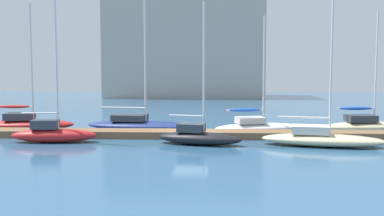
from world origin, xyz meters
name	(u,v)px	position (x,y,z in m)	size (l,w,h in m)	color
ground_plane	(191,137)	(0.00, 0.00, 0.00)	(120.00, 120.00, 0.00)	#2D567A
dock_pier	(191,134)	(0.00, 0.00, 0.26)	(32.19, 2.14, 0.52)	brown
sailboat_0	(28,123)	(-13.61, 3.39, 0.59)	(7.55, 3.32, 10.27)	#B21E1E
sailboat_1	(53,133)	(-9.38, -2.58, 0.65)	(5.97, 1.95, 9.78)	#B21E1E
sailboat_2	(139,124)	(-4.39, 3.49, 0.54)	(9.20, 3.69, 11.40)	navy
sailboat_3	(199,136)	(0.68, -3.00, 0.59)	(6.03, 3.06, 9.46)	black
sailboat_4	(258,126)	(5.15, 2.75, 0.54)	(7.41, 3.72, 9.15)	white
sailboat_5	(322,137)	(8.78, -3.24, 0.59)	(8.26, 3.64, 12.67)	beige
sailboat_6	(368,125)	(14.00, 3.55, 0.58)	(7.67, 3.09, 9.49)	beige
mooring_buoy_yellow	(361,121)	(14.93, 8.26, 0.32)	(0.63, 0.63, 0.63)	yellow
harbor_building_distant	(185,48)	(-3.24, 44.97, 8.26)	(25.92, 11.65, 16.53)	#ADA89E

